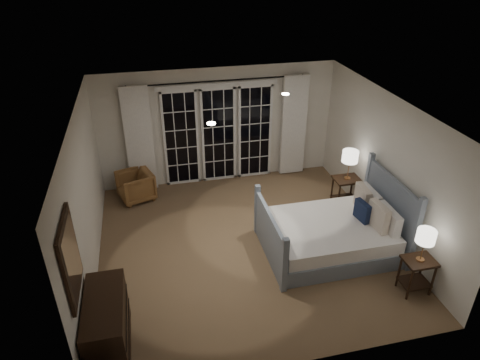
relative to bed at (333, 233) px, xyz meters
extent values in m
plane|color=brown|center=(-1.42, 0.44, -0.32)|extent=(5.00, 5.00, 0.00)
plane|color=white|center=(-1.42, 0.44, 2.18)|extent=(5.00, 5.00, 0.00)
cube|color=silver|center=(-3.92, 0.44, 0.93)|extent=(0.02, 5.00, 2.50)
cube|color=silver|center=(1.08, 0.44, 0.93)|extent=(0.02, 5.00, 2.50)
cube|color=silver|center=(-1.42, 2.94, 0.93)|extent=(5.00, 0.02, 2.50)
cube|color=silver|center=(-1.42, -2.06, 0.93)|extent=(5.00, 0.02, 2.50)
cube|color=black|center=(-2.22, 2.91, 0.73)|extent=(0.66, 0.02, 2.02)
cube|color=black|center=(-1.42, 2.91, 0.73)|extent=(0.66, 0.02, 2.02)
cube|color=black|center=(-0.62, 2.91, 0.73)|extent=(0.66, 0.02, 2.02)
cube|color=white|center=(-1.42, 2.90, 1.83)|extent=(2.50, 0.04, 0.10)
cylinder|color=black|center=(-1.42, 2.84, 1.93)|extent=(3.50, 0.03, 0.03)
cube|color=white|center=(-3.07, 2.82, 0.83)|extent=(0.55, 0.10, 2.25)
cube|color=white|center=(0.23, 2.82, 0.83)|extent=(0.55, 0.10, 2.25)
cylinder|color=white|center=(-0.62, 1.04, 2.17)|extent=(0.12, 0.12, 0.01)
cylinder|color=white|center=(-2.02, 0.04, 2.17)|extent=(0.12, 0.12, 0.01)
cube|color=gray|center=(-0.07, 0.00, -0.18)|extent=(2.00, 1.56, 0.29)
cube|color=white|center=(-0.07, 0.00, 0.09)|extent=(1.94, 1.50, 0.24)
cube|color=gray|center=(0.99, 0.00, 0.31)|extent=(0.06, 1.56, 1.27)
cube|color=gray|center=(-1.13, 0.00, 0.12)|extent=(0.06, 1.56, 0.88)
cube|color=white|center=(0.79, -0.32, 0.39)|extent=(0.14, 0.60, 0.36)
cube|color=white|center=(0.79, 0.32, 0.39)|extent=(0.14, 0.60, 0.36)
cube|color=#F0DBC6|center=(0.63, -0.28, 0.44)|extent=(0.16, 0.46, 0.45)
cube|color=#F0DBC6|center=(0.63, 0.28, 0.44)|extent=(0.16, 0.46, 0.45)
cube|color=#161F3D|center=(0.49, 0.00, 0.38)|extent=(0.15, 0.35, 0.34)
cube|color=black|center=(0.80, -1.23, 0.25)|extent=(0.45, 0.36, 0.04)
cube|color=black|center=(0.80, -1.23, -0.16)|extent=(0.42, 0.33, 0.03)
cylinder|color=black|center=(0.61, -1.37, -0.04)|extent=(0.04, 0.04, 0.56)
cylinder|color=black|center=(0.99, -1.37, -0.04)|extent=(0.04, 0.04, 0.56)
cylinder|color=black|center=(0.61, -1.08, -0.04)|extent=(0.04, 0.04, 0.56)
cylinder|color=black|center=(0.99, -1.08, -0.04)|extent=(0.04, 0.04, 0.56)
cube|color=black|center=(0.79, 1.20, 0.31)|extent=(0.50, 0.40, 0.04)
cube|color=black|center=(0.79, 1.20, -0.14)|extent=(0.46, 0.36, 0.03)
cylinder|color=black|center=(0.58, 1.04, -0.01)|extent=(0.04, 0.04, 0.62)
cylinder|color=black|center=(1.00, 1.04, -0.01)|extent=(0.04, 0.04, 0.62)
cylinder|color=black|center=(0.58, 1.36, -0.01)|extent=(0.04, 0.04, 0.62)
cylinder|color=black|center=(1.00, 1.36, -0.01)|extent=(0.04, 0.04, 0.62)
cylinder|color=#BD804B|center=(0.80, -1.23, 0.28)|extent=(0.12, 0.12, 0.02)
cylinder|color=#BD804B|center=(0.80, -1.23, 0.44)|extent=(0.02, 0.02, 0.31)
cylinder|color=white|center=(0.80, -1.23, 0.70)|extent=(0.27, 0.27, 0.20)
cylinder|color=#BD804B|center=(0.79, 1.20, 0.34)|extent=(0.12, 0.12, 0.02)
cylinder|color=#BD804B|center=(0.79, 1.20, 0.52)|extent=(0.02, 0.02, 0.35)
cylinder|color=white|center=(0.79, 1.20, 0.80)|extent=(0.30, 0.30, 0.22)
imported|color=brown|center=(-3.25, 2.44, -0.02)|extent=(0.84, 0.83, 0.61)
cube|color=black|center=(-3.65, -1.29, 0.09)|extent=(0.49, 1.17, 0.83)
cube|color=black|center=(-3.40, -1.29, -0.05)|extent=(0.01, 1.15, 0.01)
cube|color=black|center=(-3.40, -1.29, 0.22)|extent=(0.01, 1.15, 0.01)
cube|color=black|center=(-3.89, -1.29, 1.23)|extent=(0.04, 0.85, 1.00)
cube|color=white|center=(-3.86, -1.29, 1.23)|extent=(0.01, 0.73, 0.88)
camera|label=1|loc=(-2.87, -5.39, 4.36)|focal=32.00mm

